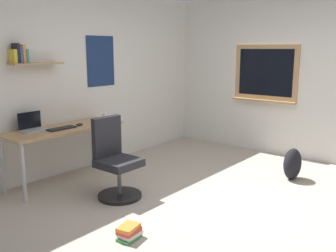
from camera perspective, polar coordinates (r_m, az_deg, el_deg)
name	(u,v)px	position (r m, az deg, el deg)	size (l,w,h in m)	color
ground_plane	(227,206)	(4.38, 8.93, -11.87)	(5.20, 5.20, 0.00)	#ADA393
wall_back	(83,79)	(5.66, -12.69, 6.97)	(5.00, 0.30, 2.60)	silver
wall_right	(309,77)	(6.29, 20.58, 6.94)	(0.22, 5.00, 2.60)	silver
desk	(64,133)	(5.08, -15.50, -1.02)	(1.57, 0.58, 0.73)	tan
office_chair	(115,163)	(4.51, -7.98, -5.61)	(0.52, 0.52, 0.95)	black
laptop	(32,126)	(4.98, -19.83, -0.02)	(0.31, 0.21, 0.23)	#ADAFB5
keyboard	(62,128)	(4.96, -15.81, -0.34)	(0.37, 0.13, 0.02)	black
computer_mouse	(79,124)	(5.12, -13.25, 0.23)	(0.10, 0.06, 0.03)	#262628
coffee_mug	(105,117)	(5.45, -9.57, 1.38)	(0.08, 0.08, 0.09)	silver
backpack	(292,164)	(5.36, 18.31, -5.46)	(0.32, 0.22, 0.43)	black
book_stack_on_floor	(129,232)	(3.64, -5.90, -15.69)	(0.24, 0.19, 0.13)	#3D934C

